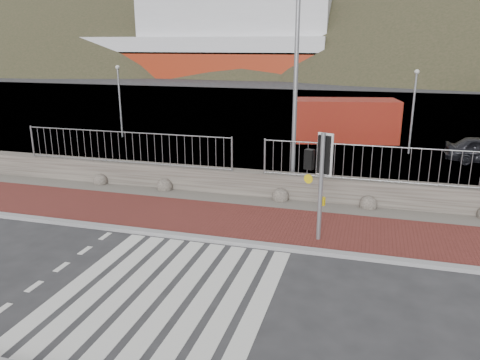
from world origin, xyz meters
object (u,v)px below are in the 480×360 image
(ferry, at_px, (199,43))
(shipping_container, at_px, (346,120))
(traffic_signal_far, at_px, (320,164))
(streetlight, at_px, (301,54))

(ferry, relative_size, shipping_container, 8.97)
(ferry, relative_size, traffic_signal_far, 16.30)
(ferry, distance_m, shipping_container, 56.77)
(ferry, bearing_deg, traffic_signal_far, -66.75)
(shipping_container, bearing_deg, streetlight, -107.82)
(shipping_container, bearing_deg, traffic_signal_far, -100.98)
(ferry, height_order, streetlight, ferry)
(streetlight, height_order, shipping_container, streetlight)
(traffic_signal_far, height_order, shipping_container, traffic_signal_far)
(ferry, distance_m, streetlight, 65.35)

